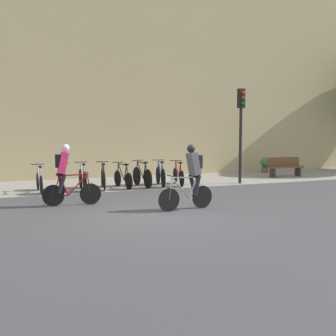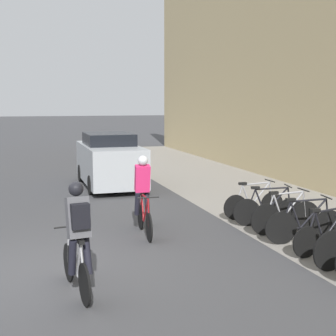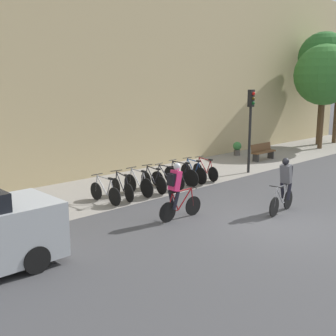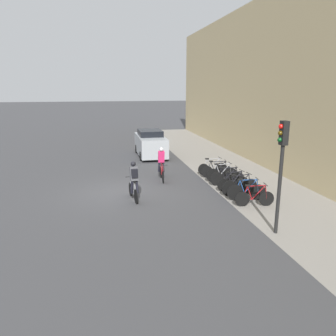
# 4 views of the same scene
# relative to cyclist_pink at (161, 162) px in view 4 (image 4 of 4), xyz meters

# --- Properties ---
(ground) EXTENTS (200.00, 200.00, 0.00)m
(ground) POSITION_rel_cyclist_pink_xyz_m (1.81, -2.35, -0.95)
(ground) COLOR #3D3D3F
(kerb_strip) EXTENTS (44.00, 4.50, 0.01)m
(kerb_strip) POSITION_rel_cyclist_pink_xyz_m (1.81, 4.40, -0.94)
(kerb_strip) COLOR gray
(kerb_strip) RESTS_ON ground
(building_facade) EXTENTS (44.00, 0.60, 10.03)m
(building_facade) POSITION_rel_cyclist_pink_xyz_m (1.81, 6.95, 4.07)
(building_facade) COLOR tan
(building_facade) RESTS_ON ground
(cyclist_pink) EXTENTS (1.64, 0.46, 1.75)m
(cyclist_pink) POSITION_rel_cyclist_pink_xyz_m (0.00, 0.00, 0.00)
(cyclist_pink) COLOR black
(cyclist_pink) RESTS_ON ground
(cyclist_grey) EXTENTS (1.65, 0.50, 1.75)m
(cyclist_grey) POSITION_rel_cyclist_pink_xyz_m (3.09, -1.78, -0.00)
(cyclist_grey) COLOR black
(cyclist_grey) RESTS_ON ground
(parked_bike_0) EXTENTS (0.46, 1.67, 0.95)m
(parked_bike_0) POSITION_rel_cyclist_pink_xyz_m (-0.47, 2.99, -0.56)
(parked_bike_0) COLOR black
(parked_bike_0) RESTS_ON ground
(parked_bike_1) EXTENTS (0.51, 1.69, 0.96)m
(parked_bike_1) POSITION_rel_cyclist_pink_xyz_m (0.28, 2.99, -0.55)
(parked_bike_1) COLOR black
(parked_bike_1) RESTS_ON ground
(parked_bike_2) EXTENTS (0.46, 1.69, 0.99)m
(parked_bike_2) POSITION_rel_cyclist_pink_xyz_m (1.02, 2.99, -0.53)
(parked_bike_2) COLOR black
(parked_bike_2) RESTS_ON ground
(parked_bike_3) EXTENTS (0.46, 1.72, 0.98)m
(parked_bike_3) POSITION_rel_cyclist_pink_xyz_m (1.76, 2.99, -0.54)
(parked_bike_3) COLOR black
(parked_bike_3) RESTS_ON ground
(parked_bike_4) EXTENTS (0.46, 1.65, 0.94)m
(parked_bike_4) POSITION_rel_cyclist_pink_xyz_m (2.51, 2.99, -0.56)
(parked_bike_4) COLOR black
(parked_bike_4) RESTS_ON ground
(parked_bike_5) EXTENTS (0.46, 1.77, 0.99)m
(parked_bike_5) POSITION_rel_cyclist_pink_xyz_m (3.25, 2.99, -0.53)
(parked_bike_5) COLOR black
(parked_bike_5) RESTS_ON ground
(parked_bike_6) EXTENTS (0.46, 1.69, 0.99)m
(parked_bike_6) POSITION_rel_cyclist_pink_xyz_m (3.99, 2.99, -0.53)
(parked_bike_6) COLOR black
(parked_bike_6) RESTS_ON ground
(parked_bike_7) EXTENTS (0.46, 1.63, 0.95)m
(parked_bike_7) POSITION_rel_cyclist_pink_xyz_m (4.74, 2.99, -0.56)
(parked_bike_7) COLOR black
(parked_bike_7) RESTS_ON ground
(traffic_light_pole) EXTENTS (0.26, 0.30, 3.77)m
(traffic_light_pole) POSITION_rel_cyclist_pink_xyz_m (7.25, 2.54, 1.66)
(traffic_light_pole) COLOR black
(traffic_light_pole) RESTS_ON ground
(parked_car) EXTENTS (4.30, 1.84, 1.85)m
(parked_car) POSITION_rel_cyclist_pink_xyz_m (-6.10, 0.36, -0.05)
(parked_car) COLOR #9EA3A8
(parked_car) RESTS_ON ground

